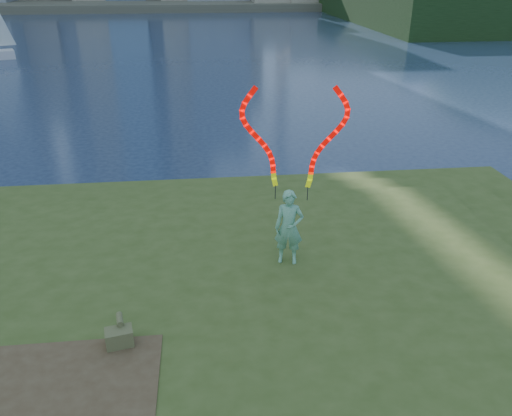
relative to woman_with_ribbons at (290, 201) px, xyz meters
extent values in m
plane|color=#19263F|center=(-1.93, -0.45, -2.21)|extent=(320.00, 320.00, 0.00)
cube|color=#39481A|center=(-1.93, -2.95, -2.06)|extent=(20.00, 18.00, 0.30)
cube|color=#39481A|center=(-1.93, -2.65, -1.81)|extent=(17.00, 15.00, 0.30)
cube|color=#39481A|center=(-1.93, -2.45, -1.56)|extent=(14.00, 12.00, 0.30)
cube|color=#47331E|center=(-4.13, -3.65, -1.40)|extent=(3.20, 3.00, 0.02)
cube|color=#514B3B|center=(-1.93, 94.55, -1.61)|extent=(320.00, 40.00, 1.20)
imported|color=#187B45|center=(-0.01, -0.03, -0.60)|extent=(0.66, 0.51, 1.62)
cylinder|color=black|center=(-0.29, 0.14, 0.14)|extent=(0.02, 0.02, 0.30)
cylinder|color=black|center=(0.35, 0.00, 0.14)|extent=(0.02, 0.02, 0.30)
cube|color=#4F5429|center=(-3.21, -2.32, -1.25)|extent=(0.49, 0.38, 0.32)
cylinder|color=#4F5429|center=(-3.21, -2.11, -1.04)|extent=(0.16, 0.31, 0.11)
camera|label=1|loc=(-1.68, -8.97, 4.24)|focal=35.00mm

